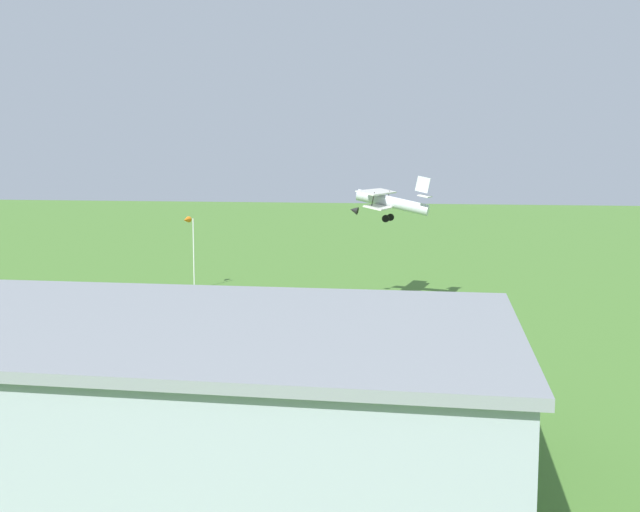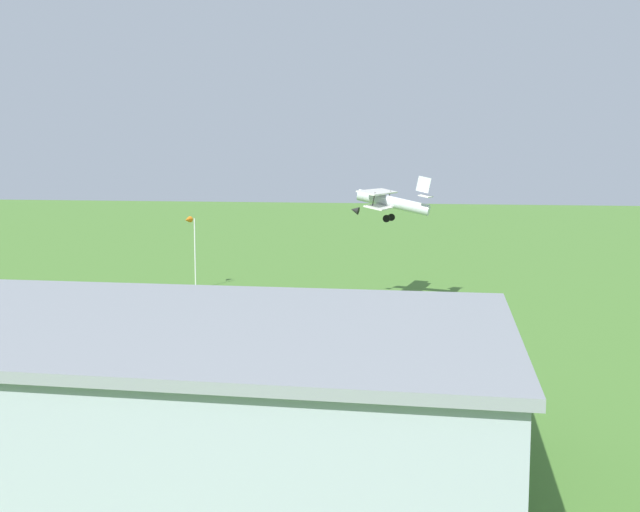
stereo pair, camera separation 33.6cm
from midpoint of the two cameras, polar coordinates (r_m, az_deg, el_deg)
ground_plane at (r=68.43m, az=1.38°, el=-3.24°), size 400.00×400.00×0.00m
hangar at (r=31.96m, az=-21.40°, el=-9.41°), size 38.43×17.88×6.13m
biplane at (r=65.27m, az=5.45°, el=4.18°), size 7.27×9.16×3.99m
person_by_parked_cars at (r=52.13m, az=-17.25°, el=-5.67°), size 0.42×0.42×1.71m
person_at_fence_line at (r=44.54m, az=8.03°, el=-7.53°), size 0.46×0.46×1.68m
windsock at (r=74.03m, az=-9.85°, el=2.28°), size 1.08×1.32×7.15m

